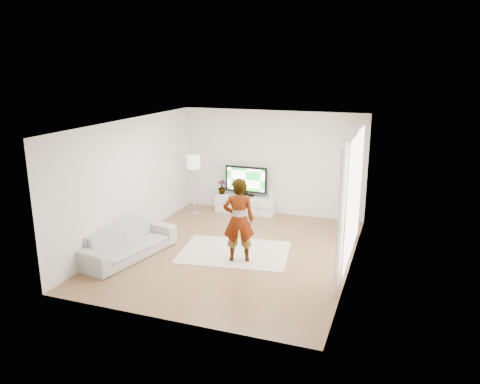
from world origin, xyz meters
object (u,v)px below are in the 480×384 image
(television, at_px, (246,180))
(player, at_px, (239,220))
(floor_lamp, at_px, (193,164))
(rug, at_px, (234,252))
(media_console, at_px, (246,204))
(sofa, at_px, (127,242))

(television, bearing_deg, player, -73.57)
(player, distance_m, floor_lamp, 3.44)
(rug, xyz_separation_m, floor_lamp, (-1.98, 2.19, 1.37))
(media_console, bearing_deg, player, -73.43)
(television, xyz_separation_m, sofa, (-1.35, -3.80, -0.59))
(sofa, distance_m, floor_lamp, 3.35)
(rug, height_order, player, player)
(television, height_order, floor_lamp, floor_lamp)
(sofa, bearing_deg, television, -8.28)
(media_console, height_order, floor_lamp, floor_lamp)
(rug, bearing_deg, media_console, 104.19)
(media_console, xyz_separation_m, player, (0.94, -3.17, 0.66))
(television, height_order, player, player)
(player, relative_size, floor_lamp, 1.08)
(floor_lamp, bearing_deg, television, 25.66)
(television, distance_m, player, 3.33)
(television, relative_size, player, 0.67)
(media_console, distance_m, floor_lamp, 1.81)
(rug, distance_m, sofa, 2.30)
(television, relative_size, sofa, 0.53)
(media_console, relative_size, player, 0.94)
(media_console, bearing_deg, rug, -75.81)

